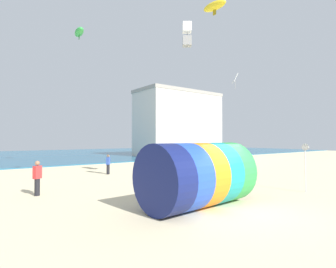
{
  "coord_description": "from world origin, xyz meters",
  "views": [
    {
      "loc": [
        -8.29,
        -6.53,
        2.72
      ],
      "look_at": [
        -1.0,
        3.16,
        2.95
      ],
      "focal_mm": 28.0,
      "sensor_mm": 36.0,
      "label": 1
    }
  ],
  "objects_px": {
    "kite_white_diamond": "(235,78)",
    "kite_handler": "(238,176)",
    "bystander_near_water": "(37,178)",
    "bystander_mid_beach": "(108,164)",
    "giant_inflatable_tube": "(198,175)",
    "beach_flag": "(307,149)",
    "kite_white_box": "(187,34)",
    "kite_green_parafoil": "(79,32)",
    "kite_yellow_parafoil": "(214,6)"
  },
  "relations": [
    {
      "from": "kite_white_diamond",
      "to": "kite_handler",
      "type": "bearing_deg",
      "value": -140.5
    },
    {
      "from": "kite_white_diamond",
      "to": "bystander_near_water",
      "type": "height_order",
      "value": "kite_white_diamond"
    },
    {
      "from": "bystander_near_water",
      "to": "bystander_mid_beach",
      "type": "height_order",
      "value": "bystander_near_water"
    },
    {
      "from": "giant_inflatable_tube",
      "to": "bystander_near_water",
      "type": "bearing_deg",
      "value": 127.6
    },
    {
      "from": "giant_inflatable_tube",
      "to": "kite_handler",
      "type": "relative_size",
      "value": 2.93
    },
    {
      "from": "kite_handler",
      "to": "beach_flag",
      "type": "distance_m",
      "value": 3.87
    },
    {
      "from": "kite_white_box",
      "to": "bystander_near_water",
      "type": "bearing_deg",
      "value": 168.68
    },
    {
      "from": "kite_green_parafoil",
      "to": "bystander_near_water",
      "type": "distance_m",
      "value": 9.26
    },
    {
      "from": "kite_yellow_parafoil",
      "to": "bystander_near_water",
      "type": "height_order",
      "value": "kite_yellow_parafoil"
    },
    {
      "from": "bystander_near_water",
      "to": "giant_inflatable_tube",
      "type": "bearing_deg",
      "value": -52.4
    },
    {
      "from": "kite_green_parafoil",
      "to": "bystander_mid_beach",
      "type": "xyz_separation_m",
      "value": [
        3.21,
        2.78,
        -8.61
      ]
    },
    {
      "from": "bystander_near_water",
      "to": "beach_flag",
      "type": "relative_size",
      "value": 0.67
    },
    {
      "from": "kite_green_parafoil",
      "to": "beach_flag",
      "type": "relative_size",
      "value": 0.56
    },
    {
      "from": "kite_green_parafoil",
      "to": "bystander_mid_beach",
      "type": "relative_size",
      "value": 0.91
    },
    {
      "from": "giant_inflatable_tube",
      "to": "kite_green_parafoil",
      "type": "height_order",
      "value": "kite_green_parafoil"
    },
    {
      "from": "kite_green_parafoil",
      "to": "beach_flag",
      "type": "height_order",
      "value": "kite_green_parafoil"
    },
    {
      "from": "beach_flag",
      "to": "kite_white_diamond",
      "type": "bearing_deg",
      "value": 67.64
    },
    {
      "from": "kite_handler",
      "to": "kite_green_parafoil",
      "type": "bearing_deg",
      "value": 126.3
    },
    {
      "from": "kite_handler",
      "to": "kite_white_diamond",
      "type": "bearing_deg",
      "value": 39.5
    },
    {
      "from": "kite_white_box",
      "to": "beach_flag",
      "type": "bearing_deg",
      "value": -60.82
    },
    {
      "from": "kite_yellow_parafoil",
      "to": "bystander_mid_beach",
      "type": "relative_size",
      "value": 0.91
    },
    {
      "from": "kite_handler",
      "to": "bystander_mid_beach",
      "type": "bearing_deg",
      "value": 103.09
    },
    {
      "from": "kite_handler",
      "to": "bystander_near_water",
      "type": "relative_size",
      "value": 0.97
    },
    {
      "from": "bystander_mid_beach",
      "to": "kite_green_parafoil",
      "type": "bearing_deg",
      "value": -139.11
    },
    {
      "from": "kite_white_diamond",
      "to": "bystander_mid_beach",
      "type": "height_order",
      "value": "kite_white_diamond"
    },
    {
      "from": "kite_yellow_parafoil",
      "to": "kite_white_box",
      "type": "bearing_deg",
      "value": 74.91
    },
    {
      "from": "kite_handler",
      "to": "bystander_near_water",
      "type": "distance_m",
      "value": 9.91
    },
    {
      "from": "giant_inflatable_tube",
      "to": "bystander_near_water",
      "type": "xyz_separation_m",
      "value": [
        -4.76,
        6.17,
        -0.43
      ]
    },
    {
      "from": "kite_green_parafoil",
      "to": "beach_flag",
      "type": "distance_m",
      "value": 14.84
    },
    {
      "from": "kite_white_diamond",
      "to": "beach_flag",
      "type": "bearing_deg",
      "value": -112.36
    },
    {
      "from": "bystander_mid_beach",
      "to": "kite_handler",
      "type": "bearing_deg",
      "value": -76.91
    },
    {
      "from": "kite_yellow_parafoil",
      "to": "kite_green_parafoil",
      "type": "relative_size",
      "value": 1.0
    },
    {
      "from": "giant_inflatable_tube",
      "to": "kite_handler",
      "type": "distance_m",
      "value": 3.75
    },
    {
      "from": "kite_yellow_parafoil",
      "to": "kite_white_diamond",
      "type": "distance_m",
      "value": 8.25
    },
    {
      "from": "kite_white_box",
      "to": "giant_inflatable_tube",
      "type": "bearing_deg",
      "value": -126.65
    },
    {
      "from": "kite_white_box",
      "to": "kite_white_diamond",
      "type": "bearing_deg",
      "value": 10.18
    },
    {
      "from": "giant_inflatable_tube",
      "to": "kite_yellow_parafoil",
      "type": "height_order",
      "value": "kite_yellow_parafoil"
    },
    {
      "from": "kite_yellow_parafoil",
      "to": "bystander_near_water",
      "type": "xyz_separation_m",
      "value": [
        -7.31,
        4.71,
        -8.67
      ]
    },
    {
      "from": "kite_green_parafoil",
      "to": "bystander_near_water",
      "type": "xyz_separation_m",
      "value": [
        -2.73,
        -2.37,
        -8.53
      ]
    },
    {
      "from": "beach_flag",
      "to": "bystander_near_water",
      "type": "bearing_deg",
      "value": 147.0
    },
    {
      "from": "giant_inflatable_tube",
      "to": "kite_white_box",
      "type": "distance_m",
      "value": 9.78
    },
    {
      "from": "kite_handler",
      "to": "kite_green_parafoil",
      "type": "relative_size",
      "value": 1.16
    },
    {
      "from": "bystander_near_water",
      "to": "beach_flag",
      "type": "height_order",
      "value": "beach_flag"
    },
    {
      "from": "kite_yellow_parafoil",
      "to": "kite_handler",
      "type": "bearing_deg",
      "value": -29.26
    },
    {
      "from": "kite_white_box",
      "to": "kite_yellow_parafoil",
      "type": "relative_size",
      "value": 1.11
    },
    {
      "from": "kite_white_diamond",
      "to": "giant_inflatable_tube",
      "type": "bearing_deg",
      "value": -149.07
    },
    {
      "from": "kite_white_box",
      "to": "kite_yellow_parafoil",
      "type": "height_order",
      "value": "kite_white_box"
    },
    {
      "from": "kite_white_box",
      "to": "bystander_near_water",
      "type": "xyz_separation_m",
      "value": [
        -8.14,
        1.63,
        -8.4
      ]
    },
    {
      "from": "kite_green_parafoil",
      "to": "kite_white_box",
      "type": "bearing_deg",
      "value": -36.49
    },
    {
      "from": "kite_white_diamond",
      "to": "bystander_mid_beach",
      "type": "relative_size",
      "value": 0.84
    }
  ]
}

